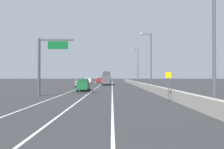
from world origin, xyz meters
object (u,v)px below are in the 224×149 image
Objects in this scene: car_gray_0 at (81,83)px; lamp_post_right_near at (212,29)px; speed_advisory_sign at (169,84)px; car_red_4 at (101,80)px; car_white_1 at (90,81)px; overhead_sign_gantry at (46,60)px; car_silver_3 at (86,82)px; car_green_2 at (84,85)px; box_truck at (107,79)px; lamp_post_right_third at (138,65)px; lamp_post_right_second at (151,57)px.

lamp_post_right_near is at bearing -67.55° from car_gray_0.
speed_advisory_sign is 0.63× the size of car_gray_0.
lamp_post_right_near is 69.90m from car_red_4.
speed_advisory_sign reaches higher than car_white_1.
overhead_sign_gantry is 1.79× the size of car_silver_3.
car_green_2 reaches higher than car_silver_3.
speed_advisory_sign is at bearing -79.86° from box_truck.
speed_advisory_sign reaches higher than car_gray_0.
lamp_post_right_near is 25.50m from car_green_2.
lamp_post_right_third is at bearing 0.94° from car_silver_3.
car_red_4 is (-12.26, 22.63, -5.03)m from lamp_post_right_third.
lamp_post_right_third reaches higher than car_white_1.
lamp_post_right_second is 27.51m from car_silver_3.
overhead_sign_gantry is 45.13m from car_white_1.
lamp_post_right_second is at bearing 5.72° from car_green_2.
lamp_post_right_near and lamp_post_right_second have the same top height.
car_gray_0 is at bearing 87.71° from overhead_sign_gantry.
overhead_sign_gantry is at bearing -101.13° from box_truck.
lamp_post_right_second is 23.01m from lamp_post_right_third.
car_silver_3 is at bearing 89.91° from car_gray_0.
overhead_sign_gantry is 11.20m from car_green_2.
speed_advisory_sign is 52.60m from car_white_1.
lamp_post_right_third reaches higher than box_truck.
overhead_sign_gantry is 56.99m from car_red_4.
car_red_4 is at bearing 118.45° from lamp_post_right_third.
car_white_1 is at bearing 105.14° from speed_advisory_sign.
car_red_4 is at bearing 75.50° from car_white_1.
car_white_1 is at bearing -104.50° from car_red_4.
car_gray_0 is 1.00× the size of car_red_4.
car_silver_3 is 0.48× the size of box_truck.
overhead_sign_gantry is 1.58× the size of car_red_4.
lamp_post_right_third is at bearing 33.11° from car_gray_0.
car_red_4 is (2.77, 22.87, -0.01)m from car_silver_3.
lamp_post_right_near is 48.41m from car_silver_3.
car_silver_3 is 6.38m from box_truck.
speed_advisory_sign is 0.29× the size of lamp_post_right_third.
box_truck is at bearing 82.63° from car_green_2.
car_green_2 is at bearing -97.37° from box_truck.
car_white_1 is (-15.22, 56.88, -4.96)m from lamp_post_right_near.
lamp_post_right_third is (1.56, 39.91, 4.24)m from speed_advisory_sign.
car_white_1 reaches higher than car_gray_0.
car_white_1 is at bearing 89.09° from overhead_sign_gantry.
lamp_post_right_second is at bearing 86.12° from speed_advisory_sign.
car_white_1 is 0.51× the size of box_truck.
car_green_2 is 0.54× the size of box_truck.
overhead_sign_gantry reaches higher than car_silver_3.
box_truck is at bearing -81.15° from car_red_4.
speed_advisory_sign is at bearing -55.57° from car_green_2.
lamp_post_right_third reaches higher than overhead_sign_gantry.
car_red_4 is (0.07, 46.83, -0.08)m from car_green_2.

